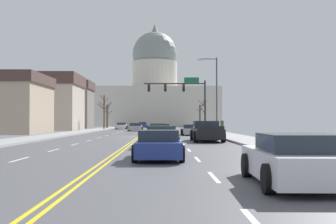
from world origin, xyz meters
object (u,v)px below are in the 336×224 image
signal_gantry (183,92)px  sedan_oncoming_00 (136,127)px  bicycle_parked (221,131)px  sedan_near_06 (295,160)px  sedan_oncoming_01 (121,126)px  sedan_near_01 (191,130)px  pedestrian_00 (222,126)px  sedan_near_02 (160,131)px  street_lamp_right (214,89)px  sedan_near_00 (158,129)px  pickup_truck_near_03 (207,132)px  sedan_oncoming_02 (143,125)px  sedan_near_05 (159,145)px  sedan_near_04 (161,137)px

signal_gantry → sedan_oncoming_00: size_ratio=1.85×
signal_gantry → bicycle_parked: 13.29m
sedan_near_06 → sedan_oncoming_01: size_ratio=0.97×
sedan_near_01 → signal_gantry: bearing=92.0°
pedestrian_00 → sedan_near_02: bearing=-132.0°
sedan_near_06 → street_lamp_right: bearing=85.8°
street_lamp_right → sedan_oncoming_01: street_lamp_right is taller
sedan_near_00 → sedan_oncoming_01: bearing=105.0°
pickup_truck_near_03 → sedan_near_00: bearing=101.5°
sedan_near_02 → sedan_near_06: bearing=-82.9°
sedan_oncoming_02 → bicycle_parked: (9.97, -47.50, -0.09)m
sedan_near_05 → sedan_near_00: bearing=90.5°
sedan_near_06 → sedan_oncoming_01: (-10.45, 65.20, -0.02)m
street_lamp_right → sedan_near_06: street_lamp_right is taller
signal_gantry → pickup_truck_near_03: signal_gantry is taller
sedan_near_04 → sedan_oncoming_00: bearing=95.8°
pickup_truck_near_03 → sedan_oncoming_00: bearing=103.3°
sedan_near_05 → sedan_oncoming_01: (-7.15, 58.50, 0.02)m
sedan_near_04 → bicycle_parked: size_ratio=2.46×
signal_gantry → sedan_near_06: 43.57m
pickup_truck_near_03 → pedestrian_00: pedestrian_00 is taller
sedan_near_04 → pedestrian_00: size_ratio=2.77×
signal_gantry → sedan_near_01: bearing=-88.0°
signal_gantry → bicycle_parked: signal_gantry is taller
signal_gantry → bicycle_parked: (3.18, -12.04, -4.64)m
sedan_near_00 → sedan_near_05: size_ratio=1.04×
sedan_near_02 → sedan_oncoming_00: bearing=98.5°
sedan_near_00 → sedan_near_06: bearing=-84.8°
street_lamp_right → pickup_truck_near_03: 16.11m
sedan_near_04 → sedan_near_05: size_ratio=0.98×
street_lamp_right → sedan_near_01: bearing=-140.3°
sedan_near_01 → pickup_truck_near_03: size_ratio=0.77×
street_lamp_right → sedan_near_04: 23.69m
sedan_oncoming_00 → pedestrian_00: size_ratio=2.72×
sedan_near_00 → pickup_truck_near_03: (3.75, -18.49, 0.12)m
sedan_near_01 → pedestrian_00: pedestrian_00 is taller
sedan_oncoming_00 → bicycle_parked: 22.75m
sedan_oncoming_00 → sedan_oncoming_01: 13.79m
pickup_truck_near_03 → sedan_oncoming_01: bearing=103.5°
bicycle_parked → sedan_near_00: bearing=127.0°
sedan_near_01 → street_lamp_right: bearing=39.7°
sedan_near_01 → sedan_near_04: sedan_near_04 is taller
street_lamp_right → sedan_near_06: (-2.66, -36.46, -4.49)m
signal_gantry → sedan_oncoming_02: signal_gantry is taller
sedan_near_04 → sedan_near_06: (3.24, -13.96, -0.00)m
sedan_oncoming_00 → sedan_near_04: bearing=-84.2°
sedan_oncoming_01 → sedan_near_01: bearing=-71.7°
sedan_near_01 → sedan_near_02: sedan_near_02 is taller
sedan_near_06 → sedan_oncoming_00: sedan_near_06 is taller
sedan_near_00 → pickup_truck_near_03: size_ratio=0.84×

